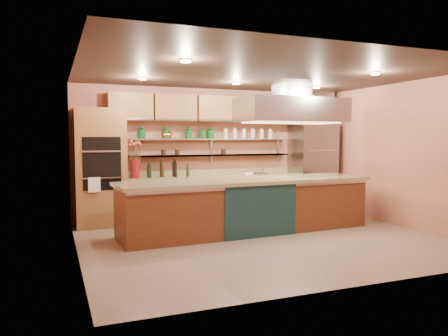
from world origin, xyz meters
name	(u,v)px	position (x,y,z in m)	size (l,w,h in m)	color
floor	(264,240)	(0.00, 0.00, -0.01)	(6.00, 5.00, 0.02)	gray
ceiling	(265,73)	(0.00, 0.00, 2.80)	(6.00, 5.00, 0.02)	black
wall_back	(213,153)	(0.00, 2.50, 1.40)	(6.00, 0.04, 2.80)	#B26B54
wall_front	(363,167)	(0.00, -2.50, 1.40)	(6.00, 0.04, 2.80)	#B26B54
wall_left	(76,161)	(-3.00, 0.00, 1.40)	(0.04, 5.00, 2.80)	#B26B54
wall_right	(403,155)	(3.00, 0.00, 1.40)	(0.04, 5.00, 2.80)	#B26B54
oven_stack	(100,168)	(-2.45, 2.18, 1.15)	(0.95, 0.64, 2.30)	#946235
refrigerator	(313,167)	(2.35, 2.14, 1.05)	(0.95, 0.72, 2.10)	gray
back_counter	(216,197)	(-0.05, 2.20, 0.47)	(3.84, 0.64, 0.93)	tan
wall_shelf_lower	(213,155)	(-0.05, 2.37, 1.35)	(3.60, 0.26, 0.03)	#A8ABAF
wall_shelf_upper	(213,139)	(-0.05, 2.37, 1.70)	(3.60, 0.26, 0.03)	#A8ABAF
upper_cabinets	(216,109)	(0.00, 2.32, 2.35)	(4.60, 0.36, 0.55)	#946235
range_hood	(291,110)	(0.90, 0.67, 2.25)	(2.00, 1.00, 0.45)	#A8ABAF
ceiling_downlights	(259,77)	(0.00, 0.20, 2.77)	(4.00, 2.80, 0.02)	#FFE5A5
island	(247,206)	(0.00, 0.67, 0.49)	(4.67, 1.01, 0.97)	brown
flower_vase	(135,169)	(-1.78, 2.15, 1.11)	(0.20, 0.20, 0.36)	maroon
oil_bottle_cluster	(168,170)	(-1.11, 2.15, 1.08)	(0.92, 0.26, 0.29)	black
kitchen_scale	(247,172)	(0.68, 2.15, 0.98)	(0.18, 0.13, 0.10)	white
bar_faucet	(262,168)	(1.09, 2.25, 1.04)	(0.03, 0.03, 0.22)	white
copper_kettle	(168,135)	(-1.06, 2.37, 1.79)	(0.19, 0.19, 0.15)	#BE762B
green_canister	(203,134)	(-0.28, 2.37, 1.81)	(0.15, 0.15, 0.19)	#0F4919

